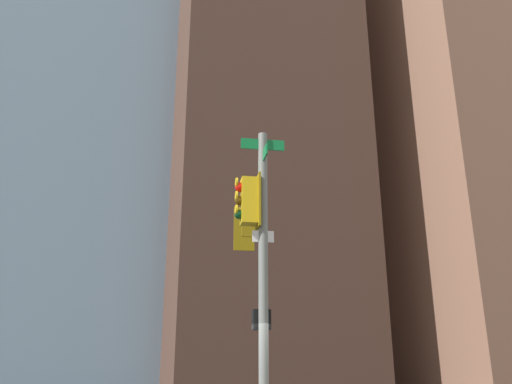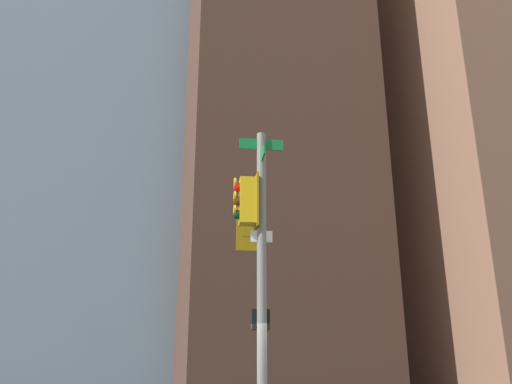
% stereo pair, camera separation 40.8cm
% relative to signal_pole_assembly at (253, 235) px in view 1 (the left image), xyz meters
% --- Properties ---
extents(signal_pole_assembly, '(4.31, 1.55, 6.57)m').
position_rel_signal_pole_assembly_xyz_m(signal_pole_assembly, '(0.00, 0.00, 0.00)').
color(signal_pole_assembly, slate).
rests_on(signal_pole_assembly, ground_plane).
extents(building_brick_nearside, '(21.99, 14.61, 46.54)m').
position_rel_signal_pole_assembly_xyz_m(building_brick_nearside, '(-30.45, 10.63, 18.73)').
color(building_brick_nearside, '#4C3328').
rests_on(building_brick_nearside, ground_plane).
extents(building_brick_midblock, '(21.91, 19.97, 43.96)m').
position_rel_signal_pole_assembly_xyz_m(building_brick_midblock, '(-26.38, 32.16, 17.44)').
color(building_brick_midblock, '#845B47').
rests_on(building_brick_midblock, ground_plane).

